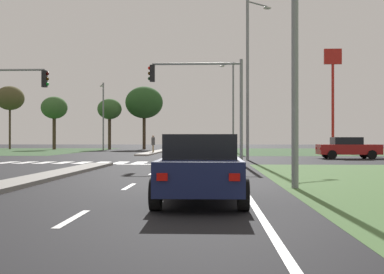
{
  "coord_description": "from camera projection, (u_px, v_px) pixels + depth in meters",
  "views": [
    {
      "loc": [
        5.97,
        -5.01,
        1.41
      ],
      "look_at": [
        4.5,
        31.35,
        1.57
      ],
      "focal_mm": 47.12,
      "sensor_mm": 36.0,
      "label": 1
    }
  ],
  "objects": [
    {
      "name": "treeline_near",
      "position": [
        10.0,
        98.0,
        71.2
      ],
      "size": [
        4.0,
        4.0,
        8.94
      ],
      "color": "#423323",
      "rests_on": "ground"
    },
    {
      "name": "crosswalk_bar_third",
      "position": [
        45.0,
        163.0,
        30.18
      ],
      "size": [
        0.7,
        2.8,
        0.01
      ],
      "primitive_type": "cube",
      "color": "silver",
      "rests_on": "ground"
    },
    {
      "name": "crosswalk_bar_near",
      "position": [
        7.0,
        163.0,
        30.28
      ],
      "size": [
        0.7,
        2.8,
        0.01
      ],
      "primitive_type": "cube",
      "color": "silver",
      "rests_on": "ground"
    },
    {
      "name": "crosswalk_bar_fourth",
      "position": [
        63.0,
        163.0,
        30.14
      ],
      "size": [
        0.7,
        2.8,
        0.01
      ],
      "primitive_type": "cube",
      "color": "silver",
      "rests_on": "ground"
    },
    {
      "name": "median_island_near",
      "position": [
        27.0,
        181.0,
        16.23
      ],
      "size": [
        1.2,
        22.0,
        0.14
      ],
      "primitive_type": "cube",
      "color": "gray",
      "rests_on": "ground"
    },
    {
      "name": "crosswalk_bar_second",
      "position": [
        26.0,
        163.0,
        30.23
      ],
      "size": [
        0.7,
        2.8,
        0.01
      ],
      "primitive_type": "cube",
      "color": "silver",
      "rests_on": "ground"
    },
    {
      "name": "car_navy_fourth",
      "position": [
        201.0,
        168.0,
        11.22
      ],
      "size": [
        1.95,
        4.31,
        1.51
      ],
      "color": "#161E47",
      "rests_on": "ground"
    },
    {
      "name": "car_red_near",
      "position": [
        348.0,
        148.0,
        36.34
      ],
      "size": [
        4.38,
        2.1,
        1.55
      ],
      "rotation": [
        0.0,
        0.0,
        -1.57
      ],
      "color": "#A31919",
      "rests_on": "ground"
    },
    {
      "name": "pedestrian_at_median",
      "position": [
        153.0,
        142.0,
        48.62
      ],
      "size": [
        0.34,
        0.34,
        1.66
      ],
      "rotation": [
        0.0,
        0.0,
        5.35
      ],
      "color": "#9E8966",
      "rests_on": "median_island_far"
    },
    {
      "name": "traffic_signal_near_left",
      "position": [
        3.0,
        97.0,
        28.88
      ],
      "size": [
        4.31,
        0.32,
        5.64
      ],
      "color": "gray",
      "rests_on": "ground"
    },
    {
      "name": "median_island_far",
      "position": [
        162.0,
        150.0,
        60.19
      ],
      "size": [
        1.2,
        36.0,
        0.14
      ],
      "primitive_type": "cube",
      "color": "gray",
      "rests_on": "ground"
    },
    {
      "name": "treeline_second",
      "position": [
        54.0,
        108.0,
        69.07
      ],
      "size": [
        3.59,
        3.59,
        7.28
      ],
      "color": "#423323",
      "rests_on": "ground"
    },
    {
      "name": "street_lamp_second",
      "position": [
        249.0,
        72.0,
        34.09
      ],
      "size": [
        1.86,
        1.63,
        10.83
      ],
      "color": "gray",
      "rests_on": "ground"
    },
    {
      "name": "car_blue_third",
      "position": [
        202.0,
        152.0,
        24.76
      ],
      "size": [
        2.08,
        4.14,
        1.5
      ],
      "color": "navy",
      "rests_on": "ground"
    },
    {
      "name": "treeline_fourth",
      "position": [
        144.0,
        103.0,
        70.17
      ],
      "size": [
        5.22,
        5.22,
        8.77
      ],
      "color": "#423323",
      "rests_on": "ground"
    },
    {
      "name": "street_lamp_fourth",
      "position": [
        103.0,
        112.0,
        66.28
      ],
      "size": [
        1.06,
        2.36,
        8.84
      ],
      "color": "gray",
      "rests_on": "ground"
    },
    {
      "name": "traffic_signal_near_right",
      "position": [
        207.0,
        91.0,
        28.41
      ],
      "size": [
        5.38,
        0.32,
        5.92
      ],
      "color": "gray",
      "rests_on": "ground"
    },
    {
      "name": "ground_plane",
      "position": [
        127.0,
        159.0,
        35.21
      ],
      "size": [
        200.0,
        200.0,
        0.0
      ],
      "primitive_type": "plane",
      "color": "black"
    },
    {
      "name": "street_lamp_third",
      "position": [
        232.0,
        102.0,
        57.36
      ],
      "size": [
        1.6,
        1.94,
        10.18
      ],
      "color": "gray",
      "rests_on": "ground"
    },
    {
      "name": "treeline_third",
      "position": [
        110.0,
        110.0,
        68.47
      ],
      "size": [
        3.29,
        3.29,
        6.93
      ],
      "color": "#423323",
      "rests_on": "ground"
    },
    {
      "name": "lane_dash_second",
      "position": [
        129.0,
        187.0,
        14.89
      ],
      "size": [
        0.14,
        2.0,
        0.01
      ],
      "primitive_type": "cube",
      "color": "silver",
      "rests_on": "ground"
    },
    {
      "name": "edge_line_right",
      "position": [
        238.0,
        181.0,
        16.95
      ],
      "size": [
        0.14,
        24.0,
        0.01
      ],
      "primitive_type": "cube",
      "color": "silver",
      "rests_on": "ground"
    },
    {
      "name": "crosswalk_bar_fifth",
      "position": [
        82.0,
        163.0,
        30.09
      ],
      "size": [
        0.7,
        2.8,
        0.01
      ],
      "primitive_type": "cube",
      "color": "silver",
      "rests_on": "ground"
    },
    {
      "name": "crosswalk_bar_sixth",
      "position": [
        102.0,
        163.0,
        30.04
      ],
      "size": [
        0.7,
        2.8,
        0.01
      ],
      "primitive_type": "cube",
      "color": "silver",
      "rests_on": "ground"
    },
    {
      "name": "lane_dash_near",
      "position": [
        73.0,
        219.0,
        8.89
      ],
      "size": [
        0.14,
        2.0,
        0.01
      ],
      "primitive_type": "cube",
      "color": "silver",
      "rests_on": "ground"
    },
    {
      "name": "lane_dash_third",
      "position": [
        153.0,
        173.0,
        20.88
      ],
      "size": [
        0.14,
        2.0,
        0.01
      ],
      "primitive_type": "cube",
      "color": "silver",
      "rests_on": "ground"
    },
    {
      "name": "grass_verge_far_right",
      "position": [
        380.0,
        151.0,
        58.66
      ],
      "size": [
        35.0,
        35.0,
        0.01
      ],
      "primitive_type": "cube",
      "color": "#2D4C28",
      "rests_on": "ground"
    },
    {
      "name": "stop_bar_near",
      "position": [
        173.0,
        164.0,
        28.07
      ],
      "size": [
        6.4,
        0.5,
        0.01
      ],
      "primitive_type": "cube",
      "color": "silver",
      "rests_on": "ground"
    },
    {
      "name": "crosswalk_bar_seventh",
      "position": [
        121.0,
        163.0,
        30.0
      ],
      "size": [
        0.7,
        2.8,
        0.01
      ],
      "primitive_type": "cube",
      "color": "silver",
      "rests_on": "ground"
    },
    {
      "name": "crosswalk_bar_eighth",
      "position": [
        140.0,
        163.0,
        29.95
      ],
      "size": [
        0.7,
        2.8,
        0.01
      ],
      "primitive_type": "cube",
      "color": "silver",
      "rests_on": "ground"
    },
    {
      "name": "lane_dash_fourth",
      "position": [
        166.0,
        165.0,
        26.88
      ],
      "size": [
        0.14,
        2.0,
        0.01
      ],
      "primitive_type": "cube",
      "color": "silver",
      "rests_on": "ground"
    },
    {
      "name": "fastfood_pole_sign",
      "position": [
        333.0,
        77.0,
        52.36
      ],
      "size": [
        1.8,
        0.4,
        10.82
      ],
      "color": "red",
      "rests_on": "ground"
    },
    {
      "name": "car_maroon_second",
      "position": [
        199.0,
        147.0,
        37.3
      ],
      "size": [
        4.37,
        1.95,
        1.56
      ],
      "rotation": [
        0.0,
        0.0,
        -1.57
      ],
      "color": "maroon",
      "rests_on": "ground"
    }
  ]
}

